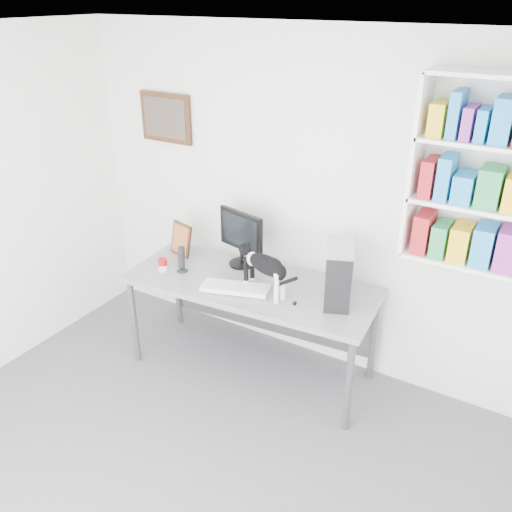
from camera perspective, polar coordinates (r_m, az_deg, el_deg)
name	(u,v)px	position (r m, az deg, el deg)	size (l,w,h in m)	color
room	(125,324)	(2.87, -13.62, -6.97)	(4.01, 4.01, 2.70)	#5D5C62
bookshelf	(496,177)	(3.67, 23.98, 7.56)	(1.03, 0.28, 1.24)	white
wall_art	(166,118)	(4.85, -9.47, 14.16)	(0.52, 0.04, 0.42)	#4D2E19
desk	(251,327)	(4.46, -0.54, -7.48)	(1.98, 0.77, 0.82)	gray
monitor	(242,238)	(4.42, -1.52, 1.88)	(0.45, 0.22, 0.48)	black
keyboard	(235,288)	(4.14, -2.19, -3.35)	(0.51, 0.20, 0.04)	white
pc_tower	(338,273)	(3.97, 8.66, -1.83)	(0.19, 0.43, 0.43)	#A1A2A6
speaker	(182,259)	(4.41, -7.83, -0.29)	(0.10, 0.10, 0.22)	black
leaning_print	(181,239)	(4.69, -7.89, 1.83)	(0.24, 0.09, 0.29)	#4D2E19
soup_can	(163,265)	(4.46, -9.77, -0.93)	(0.07, 0.07, 0.11)	#AE0E10
cat	(265,274)	(4.02, 0.99, -1.92)	(0.55, 0.15, 0.34)	black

